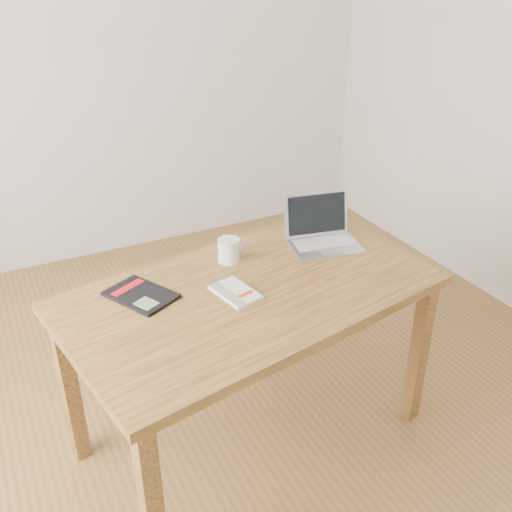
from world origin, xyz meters
name	(u,v)px	position (x,y,z in m)	size (l,w,h in m)	color
room	(181,139)	(-0.07, 0.00, 1.36)	(4.04, 4.04, 2.70)	brown
desk	(252,308)	(0.16, -0.03, 0.66)	(1.52, 1.04, 0.75)	brown
white_guidebook	(235,293)	(0.09, -0.04, 0.76)	(0.16, 0.22, 0.02)	silver
black_guidebook	(141,295)	(-0.23, 0.10, 0.76)	(0.26, 0.30, 0.01)	black
laptop	(322,234)	(0.61, 0.17, 0.79)	(0.34, 0.30, 0.21)	silver
coffee_mug	(229,250)	(0.18, 0.21, 0.80)	(0.13, 0.09, 0.10)	white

